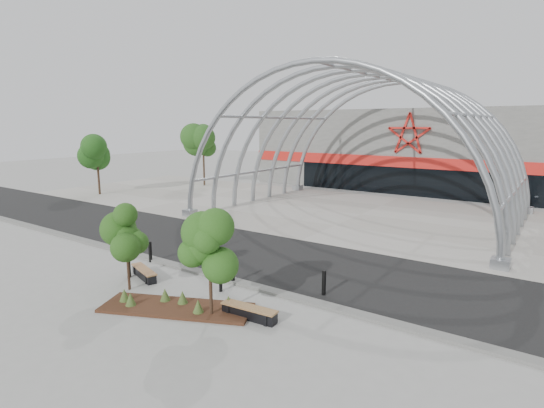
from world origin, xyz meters
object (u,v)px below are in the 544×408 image
(bench_0, at_px, (144,273))
(bench_1, at_px, (249,313))
(street_tree_1, at_px, (210,247))
(bollard_2, at_px, (233,272))
(street_tree_0, at_px, (126,230))

(bench_0, xyz_separation_m, bench_1, (6.13, -0.50, 0.01))
(street_tree_1, relative_size, bollard_2, 3.47)
(bench_0, bearing_deg, street_tree_1, -12.56)
(bollard_2, bearing_deg, street_tree_1, -63.88)
(street_tree_1, distance_m, bollard_2, 3.74)
(street_tree_1, xyz_separation_m, bollard_2, (-1.39, 2.83, -2.00))
(street_tree_0, height_order, bench_1, street_tree_0)
(street_tree_1, height_order, bench_1, street_tree_1)
(bench_1, bearing_deg, bollard_2, 139.19)
(street_tree_0, height_order, bench_0, street_tree_0)
(street_tree_0, xyz_separation_m, bench_0, (-0.56, 1.19, -2.27))
(street_tree_0, relative_size, bollard_2, 3.42)
(street_tree_1, bearing_deg, bollard_2, 116.12)
(bench_0, relative_size, bench_1, 0.96)
(street_tree_1, relative_size, bench_0, 1.71)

